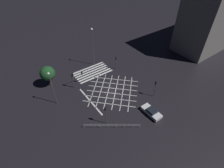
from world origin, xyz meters
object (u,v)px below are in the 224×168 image
(street_tree_near, at_px, (47,73))
(waiting_car, at_px, (152,112))
(traffic_light_se_cross, at_px, (73,77))
(street_lamp_west, at_px, (51,84))
(street_lamp_east, at_px, (92,40))
(traffic_light_nw_cross, at_px, (155,85))
(traffic_light_ne_cross, at_px, (105,112))
(traffic_light_sw_main, at_px, (116,60))
(traffic_light_se_main, at_px, (78,76))

(street_tree_near, bearing_deg, waiting_car, 122.98)
(traffic_light_se_cross, bearing_deg, street_lamp_west, -67.75)
(traffic_light_se_cross, height_order, street_lamp_west, street_lamp_west)
(street_lamp_east, height_order, street_lamp_west, street_lamp_east)
(traffic_light_nw_cross, xyz_separation_m, street_tree_near, (16.99, -16.56, 0.50))
(traffic_light_ne_cross, distance_m, street_lamp_east, 20.27)
(traffic_light_sw_main, distance_m, waiting_car, 16.93)
(traffic_light_se_cross, distance_m, street_tree_near, 5.86)
(traffic_light_ne_cross, xyz_separation_m, street_lamp_east, (-8.43, -17.97, 4.08))
(traffic_light_sw_main, distance_m, traffic_light_se_main, 10.93)
(waiting_car, bearing_deg, traffic_light_nw_cross, -50.47)
(traffic_light_nw_cross, bearing_deg, waiting_car, 129.53)
(waiting_car, bearing_deg, traffic_light_se_cross, 28.72)
(traffic_light_ne_cross, distance_m, traffic_light_nw_cross, 12.58)
(traffic_light_se_cross, relative_size, street_lamp_east, 0.42)
(street_lamp_east, distance_m, waiting_car, 22.42)
(traffic_light_nw_cross, distance_m, street_lamp_west, 20.92)
(street_lamp_east, relative_size, street_lamp_west, 1.29)
(traffic_light_ne_cross, xyz_separation_m, waiting_car, (-8.52, 3.43, -2.60))
(street_lamp_east, relative_size, waiting_car, 2.40)
(traffic_light_sw_main, height_order, waiting_car, traffic_light_sw_main)
(traffic_light_se_main, bearing_deg, traffic_light_sw_main, 1.31)
(street_tree_near, bearing_deg, traffic_light_se_main, 145.85)
(traffic_light_sw_main, xyz_separation_m, street_lamp_west, (17.46, 2.72, 2.64))
(street_lamp_east, bearing_deg, traffic_light_se_cross, 32.67)
(traffic_light_sw_main, relative_size, traffic_light_se_cross, 0.86)
(traffic_light_se_main, height_order, street_lamp_west, street_lamp_west)
(street_lamp_west, bearing_deg, traffic_light_sw_main, -171.14)
(traffic_light_nw_cross, bearing_deg, street_tree_near, 45.73)
(traffic_light_nw_cross, xyz_separation_m, waiting_car, (4.06, 3.35, -2.40))
(street_lamp_east, relative_size, street_tree_near, 1.98)
(traffic_light_ne_cross, height_order, street_lamp_west, street_lamp_west)
(waiting_car, bearing_deg, traffic_light_se_main, 24.66)
(waiting_car, bearing_deg, street_lamp_east, 0.22)
(traffic_light_ne_cross, xyz_separation_m, street_tree_near, (4.41, -16.49, 0.29))
(traffic_light_se_main, xyz_separation_m, street_lamp_west, (6.54, 2.47, 2.59))
(traffic_light_nw_cross, bearing_deg, traffic_light_se_main, 41.85)
(street_tree_near, bearing_deg, street_lamp_west, 80.40)
(traffic_light_se_main, bearing_deg, waiting_car, -65.34)
(traffic_light_ne_cross, distance_m, traffic_light_se_main, 12.82)
(traffic_light_ne_cross, xyz_separation_m, traffic_light_nw_cross, (-12.58, 0.07, -0.20))
(traffic_light_ne_cross, bearing_deg, traffic_light_se_cross, 0.84)
(traffic_light_se_cross, xyz_separation_m, street_tree_near, (4.22, -4.04, 0.46))
(traffic_light_se_main, relative_size, street_lamp_west, 0.45)
(traffic_light_ne_cross, relative_size, traffic_light_nw_cross, 1.07)
(traffic_light_sw_main, distance_m, traffic_light_se_cross, 12.21)
(traffic_light_ne_cross, xyz_separation_m, traffic_light_sw_main, (-12.01, -13.01, -0.59))
(traffic_light_ne_cross, bearing_deg, street_lamp_west, 27.92)
(street_tree_near, height_order, waiting_car, street_tree_near)
(traffic_light_se_cross, height_order, traffic_light_se_main, traffic_light_se_cross)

